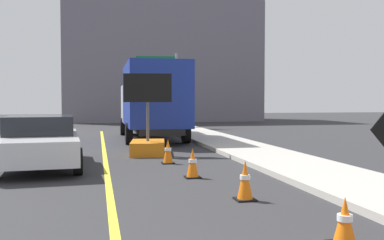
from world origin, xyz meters
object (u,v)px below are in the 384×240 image
at_px(traffic_cone_mid_lane, 245,180).
at_px(box_truck, 152,100).
at_px(pickup_car, 40,141).
at_px(traffic_cone_curbside, 168,151).
at_px(traffic_cone_far_lane, 193,163).
at_px(arrow_board_trailer, 148,140).
at_px(highway_guide_sign, 165,77).
at_px(traffic_cone_near_sign, 345,222).

bearing_deg(traffic_cone_mid_lane, box_truck, 90.48).
distance_m(pickup_car, traffic_cone_mid_lane, 6.42).
height_order(traffic_cone_mid_lane, traffic_cone_curbside, traffic_cone_mid_lane).
bearing_deg(traffic_cone_far_lane, arrow_board_trailer, 96.36).
height_order(pickup_car, traffic_cone_far_lane, pickup_car).
xyz_separation_m(highway_guide_sign, traffic_cone_near_sign, (-1.46, -23.93, -3.12)).
height_order(traffic_cone_near_sign, traffic_cone_mid_lane, traffic_cone_mid_lane).
bearing_deg(traffic_cone_near_sign, box_truck, 91.84).
bearing_deg(pickup_car, traffic_cone_near_sign, -59.07).
height_order(traffic_cone_near_sign, traffic_cone_curbside, traffic_cone_curbside).
bearing_deg(highway_guide_sign, pickup_car, -109.92).
bearing_deg(traffic_cone_curbside, box_truck, 86.20).
height_order(box_truck, pickup_car, box_truck).
distance_m(highway_guide_sign, traffic_cone_far_lane, 19.32).
bearing_deg(traffic_cone_far_lane, box_truck, 88.17).
bearing_deg(arrow_board_trailer, traffic_cone_far_lane, -83.64).
bearing_deg(traffic_cone_far_lane, pickup_car, 145.70).
xyz_separation_m(pickup_car, traffic_cone_mid_lane, (4.11, -4.92, -0.34)).
relative_size(highway_guide_sign, traffic_cone_curbside, 6.97).
distance_m(highway_guide_sign, traffic_cone_curbside, 17.02).
distance_m(arrow_board_trailer, highway_guide_sign, 14.88).
relative_size(highway_guide_sign, traffic_cone_near_sign, 8.22).
bearing_deg(traffic_cone_curbside, traffic_cone_far_lane, -85.35).
distance_m(box_truck, pickup_car, 8.74).
bearing_deg(pickup_car, box_truck, 62.45).
bearing_deg(highway_guide_sign, traffic_cone_far_lane, -96.84).
xyz_separation_m(box_truck, highway_guide_sign, (1.95, 8.75, 1.58)).
relative_size(arrow_board_trailer, traffic_cone_curbside, 3.76).
relative_size(arrow_board_trailer, traffic_cone_near_sign, 4.44).
bearing_deg(highway_guide_sign, box_truck, -102.54).
xyz_separation_m(arrow_board_trailer, traffic_cone_far_lane, (0.51, -4.62, -0.14)).
bearing_deg(box_truck, traffic_cone_far_lane, -91.83).
distance_m(traffic_cone_near_sign, traffic_cone_curbside, 7.44).
relative_size(pickup_car, traffic_cone_near_sign, 7.96).
bearing_deg(pickup_car, traffic_cone_mid_lane, -50.11).
relative_size(box_truck, traffic_cone_far_lane, 11.40).
bearing_deg(arrow_board_trailer, traffic_cone_mid_lane, -82.33).
height_order(box_truck, traffic_cone_near_sign, box_truck).
bearing_deg(highway_guide_sign, arrow_board_trailer, -101.01).
height_order(box_truck, traffic_cone_curbside, box_truck).
height_order(arrow_board_trailer, traffic_cone_mid_lane, arrow_board_trailer).
xyz_separation_m(pickup_car, traffic_cone_curbside, (3.49, -0.13, -0.35)).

